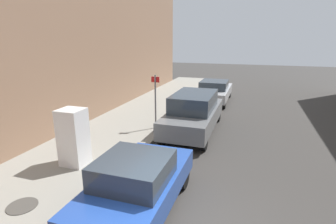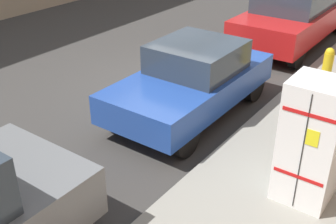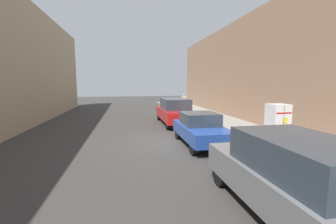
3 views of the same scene
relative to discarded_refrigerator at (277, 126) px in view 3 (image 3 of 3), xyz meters
The scene contains 10 objects.
ground_plane 4.72m from the discarded_refrigerator, 28.23° to the right, with size 80.00×80.00×0.00m, color #383533.
sidewalk_slab 2.41m from the discarded_refrigerator, 98.21° to the right, with size 3.86×44.00×0.14m, color gray.
building_facade_near 4.93m from the discarded_refrigerator, 147.93° to the right, with size 2.47×39.60×7.53m, color #937056.
discarded_refrigerator is the anchor object (origin of this frame).
manhole_cover 2.45m from the discarded_refrigerator, 85.33° to the right, with size 0.70×0.70×0.02m, color #47443F.
fire_hydrant 4.41m from the discarded_refrigerator, 76.53° to the right, with size 0.22×0.22×0.80m.
pedestrian_walking_far 13.50m from the discarded_refrigerator, 88.30° to the right, with size 0.47×0.22×1.62m.
parked_suv_red 7.36m from the discarded_refrigerator, 67.63° to the right, with size 1.90×4.90×1.75m.
parked_hatchback_blue 3.15m from the discarded_refrigerator, 26.71° to the right, with size 1.74×3.81×1.45m.
parked_suv_gray 5.29m from the discarded_refrigerator, 58.03° to the left, with size 1.88×4.88×1.73m.
Camera 3 is at (2.04, 10.25, 2.75)m, focal length 24.00 mm.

